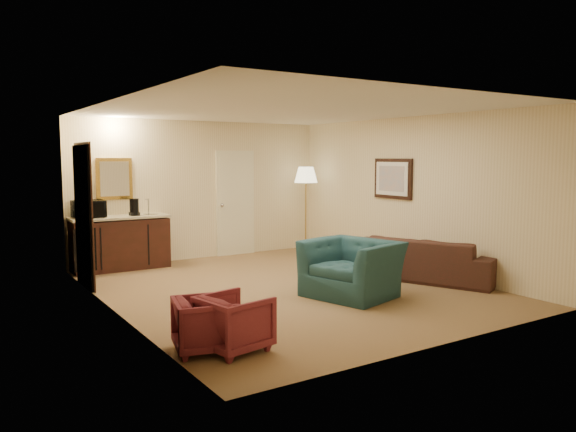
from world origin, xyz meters
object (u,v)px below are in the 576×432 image
object	(u,v)px
rose_chair_far	(205,322)
microwave	(88,207)
wetbar_cabinet	(120,243)
teal_armchair	(352,259)
sofa	(424,251)
rose_chair_near	(234,320)
floor_lamp	(306,210)
coffee_table	(341,258)
waste_bin	(159,258)
coffee_maker	(134,207)

from	to	relation	value
rose_chair_far	microwave	world-z (taller)	microwave
wetbar_cabinet	teal_armchair	distance (m)	4.21
sofa	rose_chair_near	bearing A→B (deg)	84.30
wetbar_cabinet	floor_lamp	distance (m)	3.69
wetbar_cabinet	coffee_table	world-z (taller)	wetbar_cabinet
teal_armchair	waste_bin	distance (m)	3.87
wetbar_cabinet	microwave	size ratio (longest dim) A/B	3.17
teal_armchair	waste_bin	size ratio (longest dim) A/B	3.99
sofa	coffee_maker	xyz separation A→B (m)	(-3.56, 3.35, 0.62)
coffee_table	floor_lamp	world-z (taller)	floor_lamp
teal_armchair	floor_lamp	world-z (taller)	floor_lamp
rose_chair_far	coffee_maker	bearing A→B (deg)	4.29
wetbar_cabinet	rose_chair_far	size ratio (longest dim) A/B	2.74
rose_chair_far	sofa	bearing A→B (deg)	-61.08
rose_chair_far	waste_bin	size ratio (longest dim) A/B	2.01
teal_armchair	rose_chair_near	bearing A→B (deg)	-80.94
waste_bin	coffee_maker	xyz separation A→B (m)	(-0.41, 0.02, 0.92)
sofa	coffee_table	distance (m)	1.38
microwave	wetbar_cabinet	bearing A→B (deg)	-4.70
rose_chair_near	coffee_maker	xyz separation A→B (m)	(0.49, 4.67, 0.75)
rose_chair_near	coffee_table	world-z (taller)	rose_chair_near
teal_armchair	floor_lamp	xyz separation A→B (m)	(1.50, 3.30, 0.35)
sofa	rose_chair_near	world-z (taller)	sofa
rose_chair_near	microwave	distance (m)	4.84
rose_chair_far	floor_lamp	size ratio (longest dim) A/B	0.34
wetbar_cabinet	teal_armchair	size ratio (longest dim) A/B	1.38
floor_lamp	teal_armchair	bearing A→B (deg)	-114.42
coffee_maker	teal_armchair	bearing A→B (deg)	-70.69
sofa	coffee_maker	size ratio (longest dim) A/B	7.71
wetbar_cabinet	coffee_table	distance (m)	3.79
rose_chair_near	microwave	xyz separation A→B (m)	(-0.25, 4.77, 0.78)
wetbar_cabinet	coffee_maker	bearing A→B (deg)	-11.60
coffee_maker	waste_bin	bearing A→B (deg)	-11.70
coffee_table	waste_bin	bearing A→B (deg)	137.17
teal_armchair	coffee_table	world-z (taller)	teal_armchair
sofa	rose_chair_far	xyz separation A→B (m)	(-4.30, -1.18, -0.14)
sofa	microwave	world-z (taller)	microwave
rose_chair_near	coffee_table	bearing A→B (deg)	-64.13
floor_lamp	microwave	bearing A→B (deg)	174.96
teal_armchair	floor_lamp	size ratio (longest dim) A/B	0.68
sofa	coffee_maker	bearing A→B (deg)	22.96
wetbar_cabinet	sofa	world-z (taller)	wetbar_cabinet
rose_chair_near	wetbar_cabinet	bearing A→B (deg)	-13.95
coffee_maker	rose_chair_far	bearing A→B (deg)	-108.12
wetbar_cabinet	floor_lamp	xyz separation A→B (m)	(3.65, -0.32, 0.41)
floor_lamp	coffee_table	bearing A→B (deg)	-107.72
rose_chair_near	floor_lamp	size ratio (longest dim) A/B	0.36
sofa	waste_bin	size ratio (longest dim) A/B	7.62
rose_chair_far	microwave	bearing A→B (deg)	13.58
microwave	sofa	bearing A→B (deg)	-38.17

